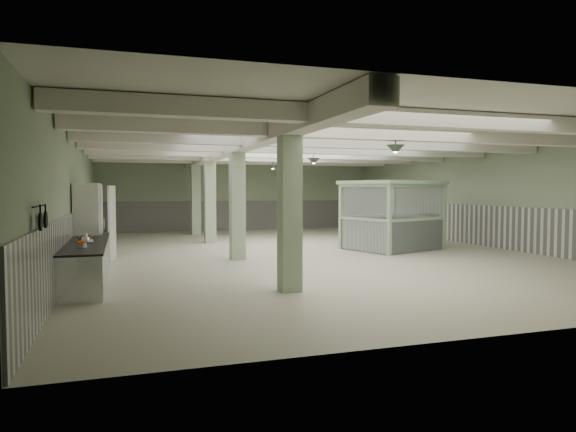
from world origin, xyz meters
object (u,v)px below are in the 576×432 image
object	(u,v)px
walkin_cooler	(90,223)
filing_cabinet	(430,230)
guard_booth	(392,202)
prep_counter	(87,261)

from	to	relation	value
walkin_cooler	filing_cabinet	bearing A→B (deg)	3.78
walkin_cooler	filing_cabinet	size ratio (longest dim) A/B	2.05
walkin_cooler	guard_booth	size ratio (longest dim) A/B	0.70
prep_counter	guard_booth	xyz separation A→B (m)	(9.73, 3.42, 1.19)
prep_counter	guard_booth	distance (m)	10.38
prep_counter	filing_cabinet	world-z (taller)	filing_cabinet
walkin_cooler	guard_booth	xyz separation A→B (m)	(9.82, 0.64, 0.49)
prep_counter	filing_cabinet	bearing A→B (deg)	17.33
prep_counter	guard_booth	bearing A→B (deg)	19.37
prep_counter	walkin_cooler	xyz separation A→B (m)	(-0.08, 2.78, 0.69)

